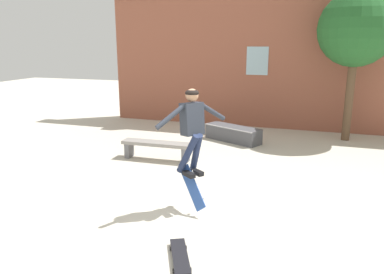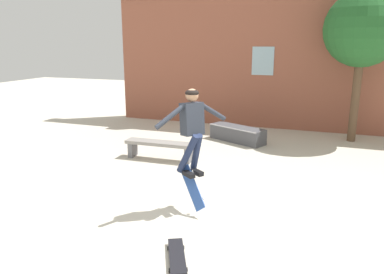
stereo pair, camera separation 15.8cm
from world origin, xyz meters
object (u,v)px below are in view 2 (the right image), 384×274
at_px(skateboard_resting, 177,255).
at_px(skateboard_flipping, 192,187).
at_px(skate_ledge, 237,134).
at_px(skater, 192,124).
at_px(tree_right, 363,30).
at_px(park_bench, 160,146).

bearing_deg(skateboard_resting, skateboard_flipping, 166.23).
bearing_deg(skate_ledge, skateboard_flipping, -60.41).
bearing_deg(skater, skateboard_flipping, -29.10).
bearing_deg(tree_right, skateboard_flipping, -114.87).
xyz_separation_m(tree_right, skate_ledge, (-3.09, -1.16, -2.89)).
bearing_deg(skater, park_bench, 162.70).
bearing_deg(skate_ledge, skater, -60.78).
relative_size(skater, skateboard_flipping, 2.03).
relative_size(tree_right, skateboard_flipping, 5.85).
bearing_deg(skateboard_resting, tree_right, 136.10).
bearing_deg(skateboard_resting, park_bench, -178.09).
bearing_deg(skateboard_resting, skater, 166.92).
xyz_separation_m(park_bench, skateboard_resting, (2.03, -3.92, -0.26)).
bearing_deg(skateboard_resting, skate_ledge, 160.36).
bearing_deg(park_bench, skateboard_resting, -64.01).
height_order(skate_ledge, skateboard_flipping, skateboard_flipping).
xyz_separation_m(tree_right, skater, (-2.79, -5.86, -1.61)).
xyz_separation_m(park_bench, skate_ledge, (1.39, 2.30, -0.11)).
height_order(skate_ledge, skateboard_resting, skate_ledge).
bearing_deg(park_bench, tree_right, 36.30).
bearing_deg(tree_right, park_bench, -142.32).
distance_m(skater, skateboard_flipping, 1.06).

